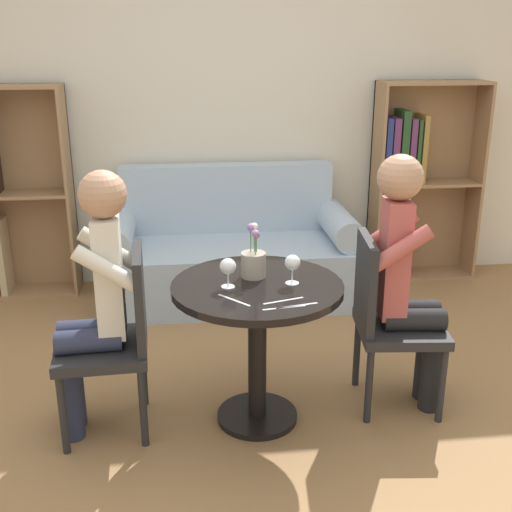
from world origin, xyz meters
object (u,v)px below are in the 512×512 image
Objects in this scene: chair_right at (387,316)px; person_left at (94,298)px; bookshelf_right at (410,188)px; person_right at (407,276)px; chair_left at (117,334)px; wine_glass_right at (292,264)px; wine_glass_left at (228,267)px; flower_vase at (254,261)px; couch at (230,255)px.

chair_right is 0.71× the size of person_left.
bookshelf_right is 1.15× the size of person_right.
chair_left and chair_right have the same top height.
chair_right is at bearing 9.85° from wine_glass_right.
person_left reaches higher than chair_right.
wine_glass_left is (0.61, -0.03, 0.13)m from person_left.
bookshelf_right is 1.66× the size of chair_left.
person_right is (-0.66, -1.81, 0.00)m from bookshelf_right.
chair_left is 6.47× the size of wine_glass_left.
chair_right reaches higher than wine_glass_left.
wine_glass_left is at bearing -178.35° from wine_glass_right.
bookshelf_right is 2.84m from person_left.
bookshelf_right is at bearing 56.65° from wine_glass_right.
chair_left is at bearing 97.58° from person_right.
person_right is at bearing -94.25° from chair_right.
person_left is 9.16× the size of wine_glass_left.
flower_vase is at bearing 93.86° from chair_right.
flower_vase is at bearing -128.45° from bookshelf_right.
person_right is at bearing 5.21° from wine_glass_left.
wine_glass_right reaches higher than wine_glass_left.
couch reaches higher than chair_left.
person_left reaches higher than flower_vase.
wine_glass_right is at bearing 85.77° from person_left.
chair_right is at bearing -66.67° from couch.
chair_right is 6.40× the size of wine_glass_right.
couch is 1.59m from flower_vase.
person_left is at bearing 176.75° from wine_glass_left.
person_right is at bearing -64.32° from couch.
chair_right is 0.60m from wine_glass_right.
bookshelf_right is at bearing -13.96° from person_right.
couch reaches higher than wine_glass_right.
wine_glass_right is at bearing -84.30° from couch.
couch is 1.80m from person_left.
wine_glass_left is (-0.14, -1.63, 0.51)m from couch.
bookshelf_right is 5.75× the size of flower_vase.
wine_glass_right is (-0.50, -0.09, 0.33)m from chair_right.
couch is 1.97× the size of chair_right.
person_right is at bearing 89.01° from chair_left.
chair_left is at bearing 98.33° from chair_right.
person_right is 9.28× the size of wine_glass_right.
flower_vase is (0.65, 0.08, 0.31)m from chair_left.
couch is 12.76× the size of wine_glass_left.
flower_vase is at bearing 42.42° from wine_glass_left.
bookshelf_right is at bearing 50.89° from wine_glass_left.
couch is at bearing 154.80° from chair_left.
wine_glass_right is 0.20m from flower_vase.
bookshelf_right reaches higher than chair_right.
person_right is at bearing 7.02° from wine_glass_right.
person_left is at bearing 178.36° from wine_glass_right.
person_right reaches higher than chair_left.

